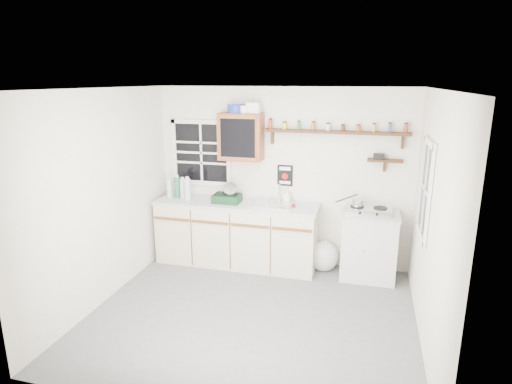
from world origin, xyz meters
TOP-DOWN VIEW (x-y plane):
  - room at (0.00, 0.00)m, footprint 3.64×3.24m
  - main_cabinet at (-0.58, 1.30)m, footprint 2.31×0.63m
  - right_cabinet at (1.25, 1.32)m, footprint 0.73×0.57m
  - sink at (-0.05, 1.30)m, footprint 0.52×0.44m
  - upper_cabinet at (-0.55, 1.44)m, footprint 0.60×0.32m
  - upper_cabinet_clutter at (-0.52, 1.44)m, footprint 0.46×0.24m
  - spice_shelf at (0.72, 1.51)m, footprint 1.91×0.18m
  - secondary_shelf at (1.36, 1.52)m, footprint 0.45×0.16m
  - warning_sign at (0.05, 1.59)m, footprint 0.22×0.02m
  - window_back at (-1.20, 1.59)m, footprint 0.93×0.03m
  - window_right at (1.79, 0.55)m, footprint 0.03×0.78m
  - water_bottles at (-1.43, 1.30)m, footprint 0.39×0.17m
  - dish_rack at (-0.70, 1.27)m, footprint 0.38×0.29m
  - soap_bottle at (0.10, 1.51)m, footprint 0.10×0.11m
  - rag at (0.19, 1.30)m, footprint 0.16×0.14m
  - hotplate at (1.22, 1.30)m, footprint 0.59×0.33m
  - saucepan at (1.06, 1.31)m, footprint 0.36×0.17m
  - trash_bag at (0.65, 1.40)m, footprint 0.42×0.38m

SIDE VIEW (x-z plane):
  - trash_bag at x=0.65m, z-range -0.04..0.44m
  - right_cabinet at x=1.25m, z-range 0.00..0.91m
  - main_cabinet at x=-0.58m, z-range 0.00..0.92m
  - rag at x=0.19m, z-range 0.92..0.94m
  - sink at x=-0.05m, z-range 0.79..1.08m
  - hotplate at x=1.22m, z-range 0.91..0.99m
  - dish_rack at x=-0.70m, z-range 0.87..1.15m
  - soap_bottle at x=0.10m, z-range 0.92..1.11m
  - saucepan at x=1.06m, z-range 0.95..1.11m
  - water_bottles at x=-1.43m, z-range 0.90..1.24m
  - room at x=0.00m, z-range -0.02..2.52m
  - warning_sign at x=0.05m, z-range 1.13..1.43m
  - window_right at x=1.79m, z-range 0.91..1.99m
  - window_back at x=-1.20m, z-range 1.06..2.04m
  - secondary_shelf at x=1.36m, z-range 1.46..1.69m
  - upper_cabinet at x=-0.55m, z-range 1.50..2.15m
  - spice_shelf at x=0.72m, z-range 1.75..2.10m
  - upper_cabinet_clutter at x=-0.52m, z-range 2.14..2.28m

